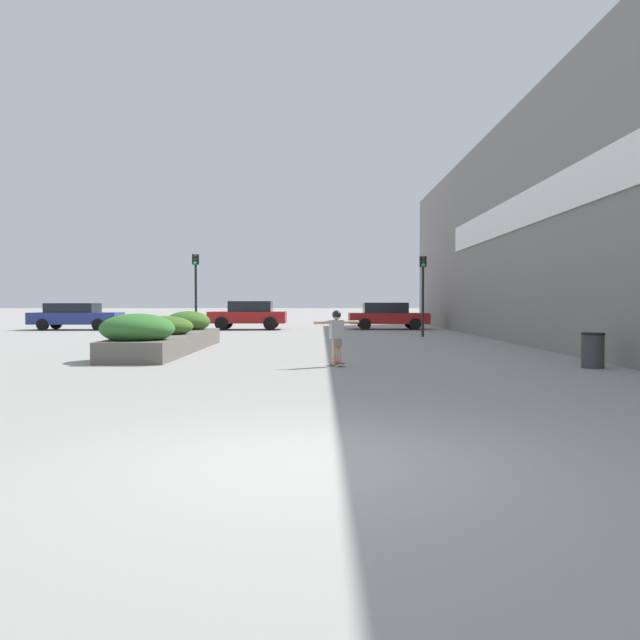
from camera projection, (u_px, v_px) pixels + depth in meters
name	position (u px, v px, depth m)	size (l,w,h in m)	color
ground_plane	(300.00, 462.00, 5.83)	(300.00, 300.00, 0.00)	gray
building_wall_right	(529.00, 222.00, 21.60)	(0.67, 44.26, 8.54)	gray
planter_box	(165.00, 335.00, 18.83)	(1.90, 8.44, 1.21)	#605B54
skateboard	(335.00, 363.00, 14.58)	(0.39, 0.60, 0.09)	maroon
skateboarder	(335.00, 331.00, 14.56)	(1.08, 0.50, 1.22)	tan
trash_bin	(591.00, 350.00, 14.19)	(0.52, 0.52, 0.81)	#38383D
car_leftmost	(247.00, 314.00, 34.16)	(4.19, 1.99, 1.56)	maroon
car_center_left	(386.00, 315.00, 34.46)	(4.35, 2.07, 1.48)	maroon
car_center_right	(73.00, 316.00, 33.82)	(4.73, 1.91, 1.45)	navy
car_rightmost	(550.00, 316.00, 34.50)	(4.43, 1.87, 1.44)	black
traffic_light_left	(194.00, 281.00, 27.51)	(0.28, 0.30, 3.62)	black
traffic_light_right	(421.00, 282.00, 26.86)	(0.28, 0.30, 3.48)	black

